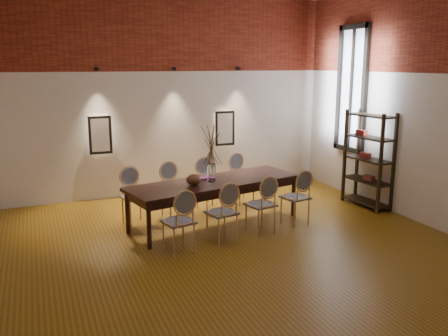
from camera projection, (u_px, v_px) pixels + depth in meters
name	position (u px, v px, depth m)	size (l,w,h in m)	color
floor	(231.00, 253.00, 6.80)	(7.00, 7.00, 0.02)	#8B6015
wall_back	(163.00, 96.00, 9.58)	(7.00, 0.10, 4.00)	silver
wall_front	(438.00, 164.00, 3.15)	(7.00, 0.10, 4.00)	silver
wall_right	(433.00, 105.00, 7.67)	(0.10, 7.00, 4.00)	silver
brick_band_back	(162.00, 32.00, 9.25)	(7.00, 0.02, 1.50)	maroon
brick_band_right	(437.00, 24.00, 7.37)	(0.02, 7.00, 1.50)	maroon
niche_left	(100.00, 135.00, 9.17)	(0.36, 0.06, 0.66)	#FFEAC6
niche_right	(224.00, 128.00, 10.12)	(0.36, 0.06, 0.66)	#FFEAC6
spot_fixture_left	(96.00, 69.00, 8.87)	(0.08, 0.08, 0.10)	black
spot_fixture_mid	(174.00, 69.00, 9.42)	(0.08, 0.08, 0.10)	black
spot_fixture_right	(238.00, 68.00, 9.93)	(0.08, 0.08, 0.10)	black
window_glass	(352.00, 89.00, 9.41)	(0.02, 0.78, 2.38)	silver
window_frame	(351.00, 89.00, 9.40)	(0.08, 0.90, 2.50)	black
window_mullion	(351.00, 89.00, 9.40)	(0.06, 0.06, 2.40)	black
dining_table	(215.00, 203.00, 7.93)	(2.96, 0.95, 0.75)	black
chair_near_a	(178.00, 221.00, 6.70)	(0.44, 0.44, 0.94)	#DFAD75
chair_near_b	(222.00, 212.00, 7.10)	(0.44, 0.44, 0.94)	#DFAD75
chair_near_c	(260.00, 204.00, 7.50)	(0.44, 0.44, 0.94)	#DFAD75
chair_near_d	(295.00, 197.00, 7.91)	(0.44, 0.44, 0.94)	#DFAD75
chair_far_a	(135.00, 197.00, 7.92)	(0.44, 0.44, 0.94)	#DFAD75
chair_far_b	(174.00, 190.00, 8.32)	(0.44, 0.44, 0.94)	#DFAD75
chair_far_c	(210.00, 185.00, 8.73)	(0.44, 0.44, 0.94)	#DFAD75
chair_far_d	(242.00, 179.00, 9.13)	(0.44, 0.44, 0.94)	#DFAD75
vase	(211.00, 173.00, 7.78)	(0.14, 0.14, 0.30)	silver
dried_branches	(211.00, 146.00, 7.69)	(0.50, 0.50, 0.70)	brown
bowl	(194.00, 180.00, 7.55)	(0.24, 0.24, 0.18)	brown
book	(206.00, 178.00, 8.01)	(0.26, 0.18, 0.03)	#85235F
shelving_rack	(368.00, 159.00, 8.85)	(0.38, 1.00, 1.80)	black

